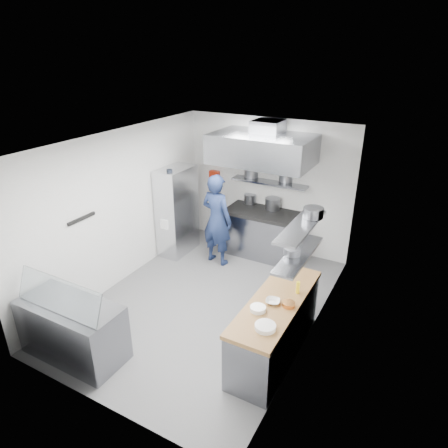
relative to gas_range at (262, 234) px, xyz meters
The scene contains 35 objects.
floor 2.15m from the gas_range, 92.73° to the right, with size 5.00×5.00×0.00m, color #4C4C4E.
ceiling 3.15m from the gas_range, 92.73° to the right, with size 5.00×5.00×0.00m, color silver.
wall_back 1.04m from the gas_range, 104.04° to the left, with size 3.60×0.02×2.80m, color white.
wall_front 4.70m from the gas_range, 91.25° to the right, with size 3.60×0.02×2.80m, color white.
wall_left 2.99m from the gas_range, 132.14° to the right, with size 5.00×0.02×2.80m, color white.
wall_right 2.86m from the gas_range, 51.01° to the right, with size 5.00×0.02×2.80m, color white.
gas_range is the anchor object (origin of this frame).
cooktop 0.48m from the gas_range, ahead, with size 1.57×0.78×0.06m, color black.
stock_pot_left 0.83m from the gas_range, 144.45° to the left, with size 0.26×0.26×0.20m, color slate.
stock_pot_mid 0.68m from the gas_range, 67.47° to the left, with size 0.31×0.31×0.24m, color slate.
over_range_shelf 1.10m from the gas_range, 90.00° to the left, with size 1.60×0.30×0.04m, color gray.
shelf_pot_a 1.32m from the gas_range, 141.73° to the left, with size 0.29×0.29×0.18m, color slate.
shelf_pot_b 1.31m from the gas_range, 56.06° to the left, with size 0.30×0.30×0.22m, color slate.
extractor_hood 1.86m from the gas_range, 90.00° to the right, with size 1.90×1.15×0.55m, color gray.
hood_duct 2.23m from the gas_range, 90.00° to the left, with size 0.55×0.55×0.24m, color slate.
red_firebox 1.70m from the gas_range, 165.86° to the left, with size 0.22×0.10×0.26m, color #B2250E.
chef 1.12m from the gas_range, 131.11° to the right, with size 0.68×0.45×1.86m, color #18254A.
wire_rack 1.85m from the gas_range, 155.49° to the right, with size 0.50×0.90×1.85m, color silver.
rack_bin_a 2.00m from the gas_range, 145.86° to the right, with size 0.18×0.22×0.20m, color white.
rack_bin_b 1.95m from the gas_range, 158.11° to the right, with size 0.12×0.16×0.14m, color yellow.
rack_jar 2.30m from the gas_range, 147.76° to the right, with size 0.11×0.11×0.18m, color black.
knife_strip 3.70m from the gas_range, 122.01° to the right, with size 0.04×0.55×0.05m, color black.
prep_counter_base 3.03m from the gas_range, 62.93° to the right, with size 0.62×2.00×0.84m, color gray.
prep_counter_top 3.06m from the gas_range, 62.93° to the right, with size 0.65×2.04×0.06m, color olive.
plate_stack_a 3.68m from the gas_range, 66.05° to the right, with size 0.26×0.26×0.06m, color white.
plate_stack_b 3.33m from the gas_range, 67.66° to the right, with size 0.21×0.21×0.06m, color white.
copper_pan 3.21m from the gas_range, 60.37° to the right, with size 0.17×0.17×0.06m, color #CE7D3A.
squeeze_bottle 2.92m from the gas_range, 56.84° to the right, with size 0.05×0.05×0.18m, color yellow.
mixing_bowl 3.14m from the gas_range, 64.08° to the right, with size 0.19×0.19×0.05m, color white.
wall_shelf_lower 3.04m from the gas_range, 57.31° to the right, with size 0.30×1.30×0.04m, color gray.
wall_shelf_upper 3.21m from the gas_range, 57.31° to the right, with size 0.30×1.30×0.04m, color gray.
shelf_pot_c 3.09m from the gas_range, 59.32° to the right, with size 0.22×0.22×0.10m, color slate.
shelf_pot_d 3.05m from the gas_range, 52.52° to the right, with size 0.27×0.27×0.14m, color slate.
display_case 4.25m from the gas_range, 105.02° to the right, with size 1.50×0.70×0.85m, color gray.
display_glass 4.40m from the gas_range, 104.61° to the right, with size 1.47×0.02×0.45m, color silver.
Camera 1 is at (3.03, -4.94, 4.06)m, focal length 32.00 mm.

